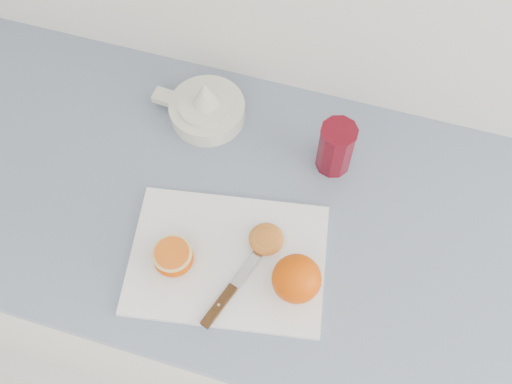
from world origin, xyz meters
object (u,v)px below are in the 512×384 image
counter (281,291)px  cutting_board (228,259)px  citrus_juicer (206,108)px  red_tumbler (336,149)px  half_orange (173,257)px

counter → cutting_board: 0.47m
counter → cutting_board: (-0.08, -0.12, 0.45)m
cutting_board → citrus_juicer: bearing=115.5°
counter → red_tumbler: (0.05, 0.14, 0.50)m
citrus_juicer → red_tumbler: bearing=-7.9°
counter → half_orange: size_ratio=36.57×
red_tumbler → cutting_board: bearing=-118.0°
cutting_board → half_orange: (-0.09, -0.03, 0.03)m
cutting_board → citrus_juicer: citrus_juicer is taller
cutting_board → half_orange: half_orange is taller
counter → half_orange: 0.53m
counter → citrus_juicer: (-0.22, 0.17, 0.47)m
half_orange → red_tumbler: (0.22, 0.29, 0.02)m
cutting_board → half_orange: bearing=-159.1°
cutting_board → red_tumbler: bearing=62.0°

